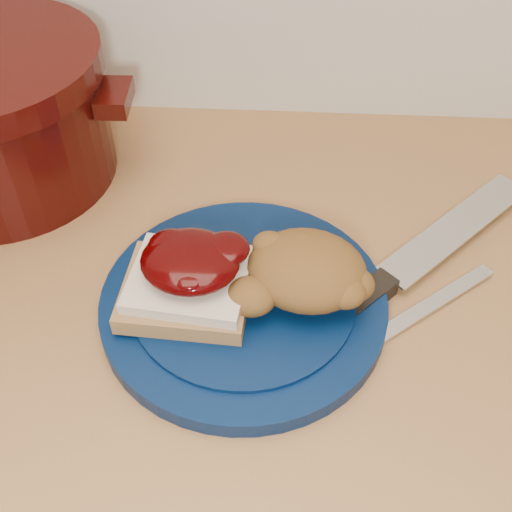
{
  "coord_description": "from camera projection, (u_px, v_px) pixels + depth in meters",
  "views": [
    {
      "loc": [
        0.08,
        1.1,
        1.35
      ],
      "look_at": [
        0.06,
        1.49,
        0.95
      ],
      "focal_mm": 45.0,
      "sensor_mm": 36.0,
      "label": 1
    }
  ],
  "objects": [
    {
      "name": "base_cabinet",
      "position": [
        217.0,
        497.0,
        0.94
      ],
      "size": [
        4.0,
        0.6,
        0.86
      ],
      "primitive_type": "cube",
      "color": "beige",
      "rests_on": "floor"
    },
    {
      "name": "plate",
      "position": [
        244.0,
        303.0,
        0.58
      ],
      "size": [
        0.3,
        0.3,
        0.02
      ],
      "primitive_type": "cylinder",
      "rotation": [
        0.0,
        0.0,
        -0.16
      ],
      "color": "#041639",
      "rests_on": "wood_countertop"
    },
    {
      "name": "sandwich",
      "position": [
        188.0,
        277.0,
        0.55
      ],
      "size": [
        0.12,
        0.1,
        0.05
      ],
      "rotation": [
        0.0,
        0.0,
        -0.16
      ],
      "color": "olive",
      "rests_on": "plate"
    },
    {
      "name": "stuffing_mound",
      "position": [
        307.0,
        270.0,
        0.56
      ],
      "size": [
        0.12,
        0.11,
        0.05
      ],
      "primitive_type": "ellipsoid",
      "rotation": [
        0.0,
        0.0,
        -0.16
      ],
      "color": "brown",
      "rests_on": "plate"
    },
    {
      "name": "chef_knife",
      "position": [
        376.0,
        290.0,
        0.59
      ],
      "size": [
        0.26,
        0.26,
        0.02
      ],
      "rotation": [
        0.0,
        0.0,
        0.79
      ],
      "color": "black",
      "rests_on": "wood_countertop"
    },
    {
      "name": "butter_knife",
      "position": [
        419.0,
        312.0,
        0.58
      ],
      "size": [
        0.15,
        0.13,
        0.0
      ],
      "primitive_type": "cube",
      "rotation": [
        0.0,
        0.0,
        0.67
      ],
      "color": "silver",
      "rests_on": "wood_countertop"
    }
  ]
}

